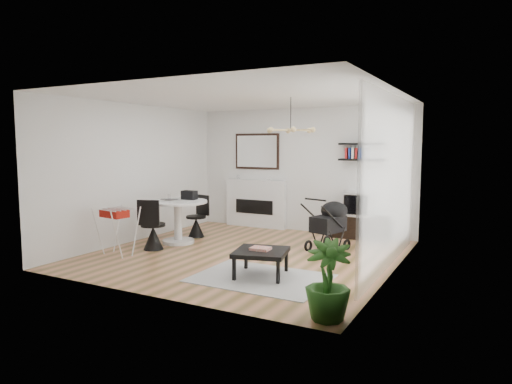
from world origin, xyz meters
The scene contains 25 objects.
floor centered at (0.00, 0.00, 0.00)m, with size 5.00×5.00×0.00m, color brown.
ceiling centered at (0.00, 0.00, 2.70)m, with size 5.00×5.00×0.00m, color white.
wall_back centered at (0.00, 2.50, 1.35)m, with size 5.00×5.00×0.00m, color white.
wall_left centered at (-2.50, 0.00, 1.35)m, with size 5.00×5.00×0.00m, color white.
wall_right centered at (2.50, 0.00, 1.35)m, with size 5.00×5.00×0.00m, color white.
sheer_curtain centered at (2.40, 0.20, 1.35)m, with size 0.04×3.60×2.60m, color white.
fireplace centered at (-1.10, 2.42, 0.69)m, with size 1.50×0.17×2.16m.
shelf_lower centered at (1.36, 2.37, 1.60)m, with size 0.90×0.25×0.04m, color black.
shelf_upper centered at (1.36, 2.37, 1.92)m, with size 0.90×0.25×0.04m, color black.
pendant_lamp centered at (0.70, 0.30, 2.15)m, with size 0.90×0.90×0.10m, color tan, non-canonical shape.
tv_console centered at (1.36, 2.27, 0.23)m, with size 1.24×0.43×0.46m, color black.
crt_tv centered at (1.35, 2.27, 0.71)m, with size 0.57×0.50×0.50m.
dining_table centered at (-1.61, 0.17, 0.55)m, with size 1.14×1.14×0.83m.
laptop centered at (-1.75, 0.08, 0.84)m, with size 0.35×0.22×0.03m, color black.
black_bag centered at (-1.52, 0.44, 0.92)m, with size 0.29×0.17×0.17m, color black.
newspaper centered at (-1.43, 0.03, 0.84)m, with size 0.35×0.29×0.01m, color silver.
drinking_glass centered at (-1.96, 0.36, 0.88)m, with size 0.06×0.06×0.09m, color white.
chair_far centered at (-1.64, 0.83, 0.27)m, with size 0.43×0.45×0.86m.
chair_near centered at (-1.66, -0.50, 0.29)m, with size 0.48×0.50×0.93m.
drying_rack centered at (-1.93, -1.10, 0.44)m, with size 0.62×0.59×0.83m.
stroller centered at (1.18, 1.00, 0.42)m, with size 0.70×0.89×0.99m.
rug centered at (0.89, -1.17, 0.01)m, with size 1.87×1.35×0.01m, color #AFAFAF.
coffee_table centered at (0.85, -1.07, 0.35)m, with size 0.89×0.89×0.38m.
magazines centered at (0.84, -1.07, 0.41)m, with size 0.27×0.22×0.04m, color #DA4C36.
potted_plant centered at (2.25, -2.19, 0.44)m, with size 0.49×0.49×0.88m, color #225418.
Camera 1 is at (3.83, -6.82, 1.92)m, focal length 32.00 mm.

